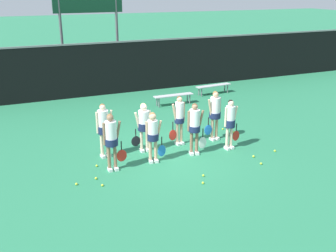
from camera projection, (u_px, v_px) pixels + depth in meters
ground_plane at (168, 152)px, 13.12m from camera, size 140.00×140.00×0.00m
fence_windscreen at (104, 69)px, 19.67m from camera, size 60.00×0.08×2.67m
scoreboard at (88, 5)px, 20.33m from camera, size 3.63×0.15×5.57m
bench_courtside at (174, 96)px, 18.27m from camera, size 1.91×0.36×0.47m
bench_far at (214, 86)px, 20.10m from camera, size 1.97×0.51×0.47m
player_0 at (111, 137)px, 11.51m from camera, size 0.69×0.40×1.78m
player_1 at (153, 133)px, 12.09m from camera, size 0.63×0.36×1.63m
player_2 at (195, 125)px, 12.65m from camera, size 0.65×0.38×1.74m
player_3 at (230, 121)px, 13.09m from camera, size 0.63×0.35×1.73m
player_4 at (104, 126)px, 12.44m from camera, size 0.67×0.40×1.79m
player_5 at (144, 123)px, 12.89m from camera, size 0.70×0.41×1.67m
player_6 at (179, 117)px, 13.46m from camera, size 0.62×0.34×1.74m
player_7 at (215, 111)px, 13.85m from camera, size 0.69×0.41×1.80m
tennis_ball_0 at (203, 175)px, 11.44m from camera, size 0.07×0.07×0.07m
tennis_ball_1 at (102, 185)px, 10.87m from camera, size 0.07×0.07×0.07m
tennis_ball_2 at (203, 183)px, 11.00m from camera, size 0.07×0.07×0.07m
tennis_ball_3 at (223, 129)px, 15.17m from camera, size 0.06×0.06×0.06m
tennis_ball_4 at (234, 132)px, 14.85m from camera, size 0.07×0.07×0.07m
tennis_ball_5 at (254, 156)px, 12.72m from camera, size 0.07×0.07×0.07m
tennis_ball_6 at (97, 166)px, 12.06m from camera, size 0.07×0.07×0.07m
tennis_ball_7 at (275, 151)px, 13.15m from camera, size 0.07×0.07×0.07m
tennis_ball_8 at (76, 184)px, 10.94m from camera, size 0.07×0.07×0.07m
tennis_ball_9 at (261, 164)px, 12.20m from camera, size 0.07×0.07×0.07m
tennis_ball_10 at (96, 178)px, 11.26m from camera, size 0.07×0.07×0.07m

